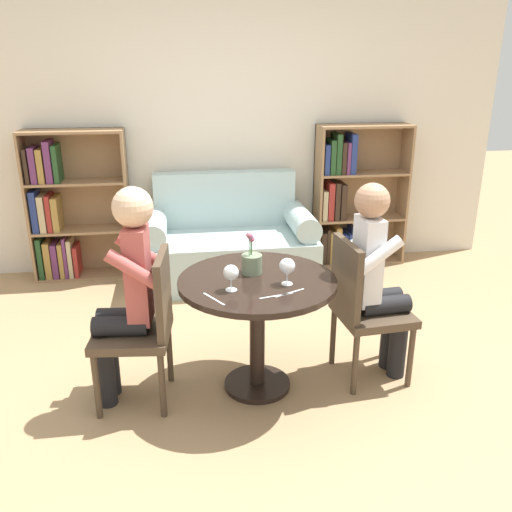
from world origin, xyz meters
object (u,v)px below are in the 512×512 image
object	(u,v)px
chair_left	(144,322)
bookshelf_right	(348,199)
bookshelf_left	(67,210)
couch	(228,245)
flower_vase	(252,262)
person_left	(126,290)
person_right	(378,278)
chair_right	(363,304)
wine_glass_left	(231,273)
wine_glass_right	(287,267)

from	to	relation	value
chair_left	bookshelf_right	bearing A→B (deg)	144.59
bookshelf_right	bookshelf_left	bearing A→B (deg)	179.98
couch	bookshelf_right	world-z (taller)	bookshelf_right
chair_left	flower_vase	xyz separation A→B (m)	(0.63, 0.12, 0.29)
person_left	person_right	bearing A→B (deg)	98.01
bookshelf_left	chair_right	size ratio (longest dim) A/B	1.47
bookshelf_left	chair_left	distance (m)	2.19
bookshelf_right	flower_vase	distance (m)	2.27
bookshelf_left	wine_glass_left	size ratio (longest dim) A/B	9.06
wine_glass_left	chair_left	bearing A→B (deg)	167.01
person_right	person_left	bearing A→B (deg)	86.78
chair_left	person_right	size ratio (longest dim) A/B	0.73
bookshelf_right	flower_vase	world-z (taller)	bookshelf_right
person_left	flower_vase	size ratio (longest dim) A/B	4.94
chair_left	person_left	bearing A→B (deg)	-94.32
bookshelf_left	wine_glass_right	size ratio (longest dim) A/B	8.65
bookshelf_left	wine_glass_left	xyz separation A→B (m)	(1.24, -2.16, 0.19)
flower_vase	person_right	bearing A→B (deg)	-4.33
wine_glass_left	bookshelf_left	bearing A→B (deg)	119.91
bookshelf_right	flower_vase	size ratio (longest dim) A/B	5.14
chair_right	wine_glass_left	distance (m)	0.88
chair_right	wine_glass_right	size ratio (longest dim) A/B	5.90
person_left	wine_glass_left	size ratio (longest dim) A/B	8.71
person_left	wine_glass_right	size ratio (longest dim) A/B	8.32
chair_left	bookshelf_left	bearing A→B (deg)	-153.48
bookshelf_left	chair_right	distance (m)	2.87
bookshelf_right	person_right	world-z (taller)	bookshelf_right
bookshelf_right	person_right	size ratio (longest dim) A/B	1.07
bookshelf_right	wine_glass_left	bearing A→B (deg)	-121.71
person_right	flower_vase	size ratio (longest dim) A/B	4.81
couch	person_right	xyz separation A→B (m)	(0.73, -1.72, 0.34)
bookshelf_left	person_left	distance (m)	2.14
bookshelf_right	person_right	bearing A→B (deg)	-102.43
couch	wine_glass_right	bearing A→B (deg)	-85.34
wine_glass_right	person_right	bearing A→B (deg)	13.05
chair_right	couch	bearing A→B (deg)	15.38
person_left	flower_vase	world-z (taller)	person_left
chair_left	flower_vase	world-z (taller)	flower_vase
couch	bookshelf_left	xyz separation A→B (m)	(-1.40, 0.27, 0.31)
flower_vase	person_left	bearing A→B (deg)	-171.69
couch	bookshelf_left	bearing A→B (deg)	169.26
chair_left	chair_right	world-z (taller)	same
couch	bookshelf_left	world-z (taller)	bookshelf_left
wine_glass_right	wine_glass_left	bearing A→B (deg)	-172.95
person_right	wine_glass_right	xyz separation A→B (m)	(-0.58, -0.14, 0.16)
person_left	wine_glass_right	bearing A→B (deg)	90.46
couch	person_left	xyz separation A→B (m)	(-0.73, -1.77, 0.38)
person_left	wine_glass_left	bearing A→B (deg)	83.55
bookshelf_right	chair_left	bearing A→B (deg)	-131.59
person_left	person_right	distance (m)	1.47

